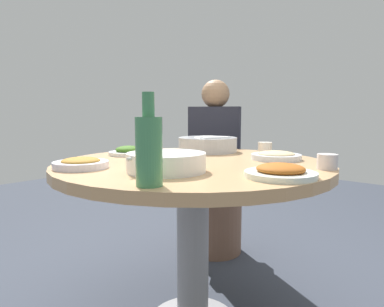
% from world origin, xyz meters
% --- Properties ---
extents(round_dining_table, '(1.17, 1.17, 0.76)m').
position_xyz_m(round_dining_table, '(0.00, 0.00, 0.62)').
color(round_dining_table, '#99999E').
rests_on(round_dining_table, ground).
extents(rice_bowl, '(0.31, 0.31, 0.09)m').
position_xyz_m(rice_bowl, '(-0.19, 0.34, 0.80)').
color(rice_bowl, '#B2B5BA').
rests_on(rice_bowl, round_dining_table).
extents(soup_bowl, '(0.28, 0.31, 0.07)m').
position_xyz_m(soup_bowl, '(0.10, -0.25, 0.79)').
color(soup_bowl, white).
rests_on(soup_bowl, round_dining_table).
extents(dish_tofu_braise, '(0.21, 0.21, 0.04)m').
position_xyz_m(dish_tofu_braise, '(-0.20, -0.41, 0.78)').
color(dish_tofu_braise, silver).
rests_on(dish_tofu_braise, round_dining_table).
extents(dish_greens, '(0.19, 0.19, 0.05)m').
position_xyz_m(dish_greens, '(-0.39, -0.04, 0.78)').
color(dish_greens, white).
rests_on(dish_greens, round_dining_table).
extents(dish_noodles, '(0.22, 0.22, 0.04)m').
position_xyz_m(dish_noodles, '(0.24, 0.29, 0.78)').
color(dish_noodles, silver).
rests_on(dish_noodles, round_dining_table).
extents(dish_stirfry, '(0.23, 0.23, 0.05)m').
position_xyz_m(dish_stirfry, '(0.45, -0.09, 0.78)').
color(dish_stirfry, silver).
rests_on(dish_stirfry, round_dining_table).
extents(green_bottle, '(0.08, 0.08, 0.27)m').
position_xyz_m(green_bottle, '(0.23, -0.45, 0.87)').
color(green_bottle, '#3F8353').
rests_on(green_bottle, round_dining_table).
extents(tea_cup_near, '(0.07, 0.07, 0.06)m').
position_xyz_m(tea_cup_near, '(0.11, 0.43, 0.79)').
color(tea_cup_near, beige).
rests_on(tea_cup_near, round_dining_table).
extents(tea_cup_far, '(0.07, 0.07, 0.06)m').
position_xyz_m(tea_cup_far, '(0.51, 0.17, 0.79)').
color(tea_cup_far, silver).
rests_on(tea_cup_far, round_dining_table).
extents(stool_for_diner_left, '(0.38, 0.38, 0.43)m').
position_xyz_m(stool_for_diner_left, '(-0.45, 0.75, 0.22)').
color(stool_for_diner_left, brown).
rests_on(stool_for_diner_left, ground).
extents(diner_left, '(0.45, 0.46, 0.76)m').
position_xyz_m(diner_left, '(-0.45, 0.75, 0.75)').
color(diner_left, '#2D333D').
rests_on(diner_left, stool_for_diner_left).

